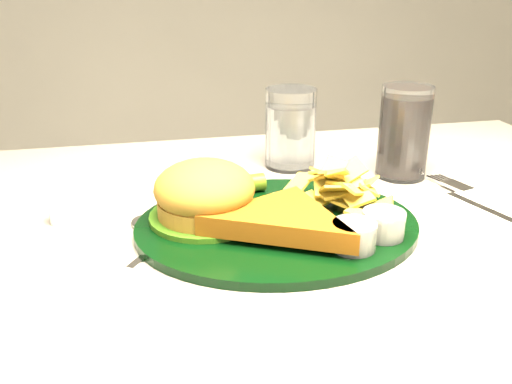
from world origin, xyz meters
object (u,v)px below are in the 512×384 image
cola_glass (404,132)px  dinner_plate (278,200)px  fork_napkin (486,209)px  water_glass (290,128)px

cola_glass → dinner_plate: bearing=-148.2°
cola_glass → fork_napkin: cola_glass is taller
water_glass → fork_napkin: size_ratio=0.67×
cola_glass → fork_napkin: bearing=-73.1°
dinner_plate → water_glass: water_glass is taller
water_glass → fork_napkin: water_glass is taller
water_glass → dinner_plate: bearing=-109.1°
cola_glass → fork_napkin: 0.18m
dinner_plate → fork_napkin: bearing=-0.3°
dinner_plate → fork_napkin: dinner_plate is taller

